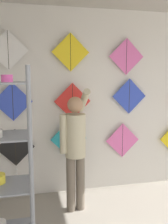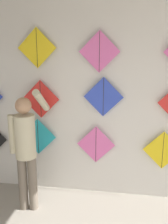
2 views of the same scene
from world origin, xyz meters
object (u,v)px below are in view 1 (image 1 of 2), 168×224
object	(u,v)px
kite_5	(72,101)
kite_6	(129,96)
kite_0	(16,149)
kite_10	(126,57)
kite_2	(122,140)
kite_4	(13,102)
shopkeeper	(75,143)
kite_9	(71,52)
kite_1	(68,139)
kite_8	(8,50)

from	to	relation	value
kite_5	kite_6	size ratio (longest dim) A/B	1.00
kite_0	kite_10	size ratio (longest dim) A/B	1.25
kite_2	kite_4	size ratio (longest dim) A/B	1.00
kite_2	shopkeeper	bearing A→B (deg)	-150.04
shopkeeper	kite_5	distance (m)	0.71
kite_6	shopkeeper	bearing A→B (deg)	-152.56
kite_9	kite_0	bearing A→B (deg)	-179.95
shopkeeper	kite_5	xyz separation A→B (m)	(0.05, 0.50, 0.51)
kite_0	shopkeeper	bearing A→B (deg)	-32.05
kite_6	kite_1	bearing A→B (deg)	180.00
kite_0	kite_9	distance (m)	1.62
kite_8	kite_10	size ratio (longest dim) A/B	1.00
kite_2	kite_5	size ratio (longest dim) A/B	1.00
kite_6	kite_5	bearing A→B (deg)	180.00
kite_4	kite_9	xyz separation A→B (m)	(0.84, 0.00, 0.70)
kite_4	kite_9	distance (m)	1.09
kite_1	kite_9	world-z (taller)	kite_9
kite_0	kite_2	world-z (taller)	kite_2
shopkeeper	kite_9	world-z (taller)	kite_9
kite_4	kite_9	size ratio (longest dim) A/B	1.00
kite_0	kite_2	distance (m)	1.66
kite_0	kite_8	size ratio (longest dim) A/B	1.25
kite_1	kite_6	size ratio (longest dim) A/B	1.00
kite_0	kite_4	bearing A→B (deg)	176.04
kite_4	kite_2	bearing A→B (deg)	0.00
kite_5	kite_9	distance (m)	0.72
kite_1	kite_10	size ratio (longest dim) A/B	1.00
kite_6	kite_8	world-z (taller)	kite_8
kite_1	kite_5	distance (m)	0.58
kite_1	kite_8	distance (m)	1.54
kite_2	kite_9	xyz separation A→B (m)	(-0.83, 0.00, 1.37)
kite_9	kite_10	bearing A→B (deg)	0.00
kite_2	kite_4	distance (m)	1.80
kite_0	kite_1	world-z (taller)	kite_1
kite_1	kite_9	size ratio (longest dim) A/B	1.00
shopkeeper	kite_2	size ratio (longest dim) A/B	2.99
kite_0	kite_10	distance (m)	2.16
kite_5	kite_4	bearing A→B (deg)	180.00
kite_1	kite_8	world-z (taller)	kite_8
kite_10	kite_9	bearing A→B (deg)	180.00
kite_1	kite_10	distance (m)	1.54
kite_2	kite_8	bearing A→B (deg)	180.00
kite_1	kite_4	world-z (taller)	kite_4
shopkeeper	kite_8	size ratio (longest dim) A/B	2.99
kite_2	kite_10	size ratio (longest dim) A/B	1.00
kite_1	kite_4	xyz separation A→B (m)	(-0.79, 0.00, 0.59)
shopkeeper	kite_5	size ratio (longest dim) A/B	2.99
kite_5	kite_8	size ratio (longest dim) A/B	1.00
kite_1	kite_8	size ratio (longest dim) A/B	1.00
shopkeeper	kite_6	xyz separation A→B (m)	(0.96, 0.50, 0.56)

